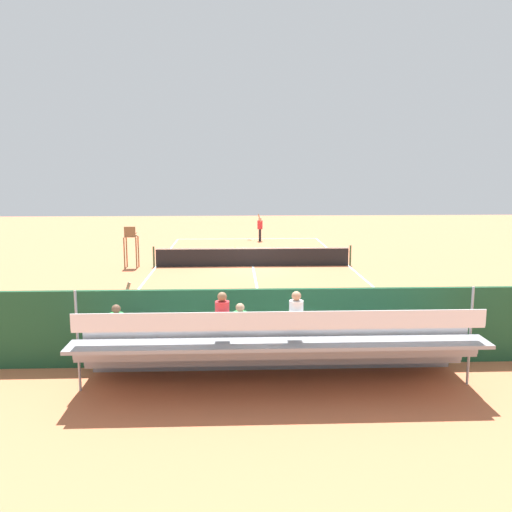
{
  "coord_description": "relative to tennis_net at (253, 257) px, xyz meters",
  "views": [
    {
      "loc": [
        0.97,
        27.15,
        5.01
      ],
      "look_at": [
        0.0,
        4.0,
        1.2
      ],
      "focal_mm": 37.32,
      "sensor_mm": 36.0,
      "label": 1
    }
  ],
  "objects": [
    {
      "name": "umpire_chair",
      "position": [
        6.2,
        0.21,
        0.81
      ],
      "size": [
        0.67,
        0.67,
        2.14
      ],
      "color": "brown",
      "rests_on": "ground"
    },
    {
      "name": "tennis_racket",
      "position": [
        -0.34,
        -10.1,
        -0.49
      ],
      "size": [
        0.57,
        0.41,
        0.03
      ],
      "color": "black",
      "rests_on": "ground"
    },
    {
      "name": "equipment_bag",
      "position": [
        -0.65,
        13.4,
        -0.32
      ],
      "size": [
        0.9,
        0.36,
        0.36
      ],
      "primitive_type": "cube",
      "color": "black",
      "rests_on": "ground"
    },
    {
      "name": "backdrop_wall",
      "position": [
        0.0,
        14.0,
        0.5
      ],
      "size": [
        18.0,
        0.16,
        2.0
      ],
      "primitive_type": "cube",
      "color": "#1E4C2D",
      "rests_on": "ground"
    },
    {
      "name": "line_judge",
      "position": [
        3.9,
        12.89,
        0.51
      ],
      "size": [
        0.42,
        0.55,
        1.93
      ],
      "color": "#232328",
      "rests_on": "ground"
    },
    {
      "name": "bleacher_stand",
      "position": [
        0.04,
        15.35,
        0.43
      ],
      "size": [
        9.06,
        2.4,
        2.48
      ],
      "color": "gray",
      "rests_on": "ground"
    },
    {
      "name": "tennis_player",
      "position": [
        -0.85,
        -9.71,
        0.51
      ],
      "size": [
        0.43,
        0.55,
        1.93
      ],
      "color": "black",
      "rests_on": "ground"
    },
    {
      "name": "courtside_bench",
      "position": [
        -2.56,
        13.27,
        0.06
      ],
      "size": [
        1.8,
        0.4,
        0.93
      ],
      "color": "#33383D",
      "rests_on": "ground"
    },
    {
      "name": "ground_plane",
      "position": [
        0.0,
        0.0,
        -0.5
      ],
      "size": [
        60.0,
        60.0,
        0.0
      ],
      "primitive_type": "plane",
      "color": "#CC7047"
    },
    {
      "name": "court_line_markings",
      "position": [
        0.0,
        -0.04,
        -0.5
      ],
      "size": [
        10.1,
        22.2,
        0.01
      ],
      "color": "white",
      "rests_on": "ground"
    },
    {
      "name": "tennis_net",
      "position": [
        0.0,
        0.0,
        0.0
      ],
      "size": [
        10.3,
        0.1,
        1.07
      ],
      "color": "black",
      "rests_on": "ground"
    },
    {
      "name": "tennis_ball_far",
      "position": [
        -2.95,
        -6.08,
        -0.47
      ],
      "size": [
        0.07,
        0.07,
        0.07
      ],
      "primitive_type": "sphere",
      "color": "#CCDB33",
      "rests_on": "ground"
    },
    {
      "name": "tennis_ball_near",
      "position": [
        0.92,
        -6.48,
        -0.47
      ],
      "size": [
        0.07,
        0.07,
        0.07
      ],
      "primitive_type": "sphere",
      "color": "#CCDB33",
      "rests_on": "ground"
    }
  ]
}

